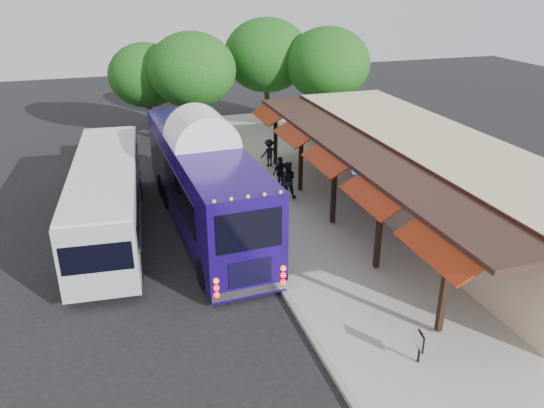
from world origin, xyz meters
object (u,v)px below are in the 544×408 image
object	(u,v)px
coach_bus	(204,179)
ped_d	(269,153)
ped_a	(277,204)
ped_b	(287,180)
sign_board	(420,343)
ped_c	(281,172)
city_bus	(107,196)

from	to	relation	value
coach_bus	ped_d	world-z (taller)	coach_bus
ped_a	ped_b	bearing A→B (deg)	53.57
coach_bus	sign_board	bearing A→B (deg)	-72.45
ped_c	city_bus	bearing A→B (deg)	-6.96
ped_a	ped_b	xyz separation A→B (m)	(1.32, 2.44, 0.04)
city_bus	sign_board	size ratio (longest dim) A/B	11.88
ped_c	ped_d	size ratio (longest dim) A/B	1.05
city_bus	coach_bus	bearing A→B (deg)	-2.89
coach_bus	ped_a	bearing A→B (deg)	-19.43
ped_d	ped_b	bearing A→B (deg)	70.52
sign_board	city_bus	bearing A→B (deg)	135.85
city_bus	ped_b	bearing A→B (deg)	11.55
city_bus	sign_board	xyz separation A→B (m)	(7.89, -11.36, -0.90)
ped_a	ped_b	distance (m)	2.77
sign_board	ped_d	bearing A→B (deg)	97.89
ped_b	ped_c	size ratio (longest dim) A/B	1.12
coach_bus	ped_d	distance (m)	7.95
ped_a	ped_c	xyz separation A→B (m)	(1.46, 3.84, -0.06)
city_bus	ped_c	size ratio (longest dim) A/B	7.14
coach_bus	sign_board	xyz separation A→B (m)	(3.90, -10.82, -1.38)
coach_bus	ped_a	world-z (taller)	coach_bus
ped_b	sign_board	xyz separation A→B (m)	(-0.39, -12.34, -0.25)
ped_d	coach_bus	bearing A→B (deg)	39.12
city_bus	ped_d	size ratio (longest dim) A/B	7.49
ped_b	sign_board	world-z (taller)	ped_b
ped_c	sign_board	bearing A→B (deg)	65.06
ped_c	ped_d	xyz separation A→B (m)	(0.42, 3.25, -0.04)
ped_c	ped_a	bearing A→B (deg)	46.49
city_bus	ped_a	world-z (taller)	city_bus
coach_bus	ped_b	xyz separation A→B (m)	(4.30, 1.52, -1.13)
city_bus	ped_a	distance (m)	7.15
coach_bus	ped_a	xyz separation A→B (m)	(2.98, -0.92, -1.17)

